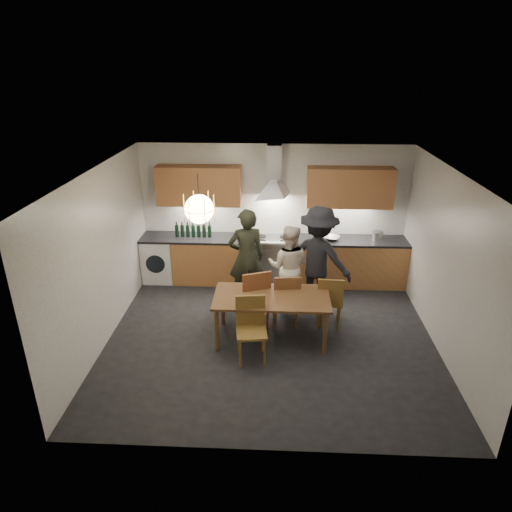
{
  "coord_description": "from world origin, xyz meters",
  "views": [
    {
      "loc": [
        0.07,
        -6.04,
        3.99
      ],
      "look_at": [
        -0.24,
        0.4,
        1.2
      ],
      "focal_mm": 32.0,
      "sensor_mm": 36.0,
      "label": 1
    }
  ],
  "objects_px": {
    "chair_back_left": "(255,295)",
    "person_left": "(247,257)",
    "mixing_bowl": "(332,238)",
    "stock_pot": "(377,236)",
    "wine_bottles": "(193,229)",
    "person_mid": "(289,267)",
    "chair_front": "(251,324)",
    "person_right": "(318,258)",
    "dining_table": "(272,301)"
  },
  "relations": [
    {
      "from": "chair_back_left",
      "to": "person_right",
      "type": "distance_m",
      "value": 1.32
    },
    {
      "from": "person_right",
      "to": "wine_bottles",
      "type": "height_order",
      "value": "person_right"
    },
    {
      "from": "person_left",
      "to": "person_right",
      "type": "xyz_separation_m",
      "value": [
        1.21,
        -0.08,
        0.04
      ]
    },
    {
      "from": "person_left",
      "to": "stock_pot",
      "type": "bearing_deg",
      "value": -174.09
    },
    {
      "from": "dining_table",
      "to": "person_right",
      "type": "xyz_separation_m",
      "value": [
        0.76,
        1.06,
        0.26
      ]
    },
    {
      "from": "chair_back_left",
      "to": "person_mid",
      "type": "distance_m",
      "value": 0.93
    },
    {
      "from": "stock_pot",
      "to": "wine_bottles",
      "type": "relative_size",
      "value": 0.29
    },
    {
      "from": "mixing_bowl",
      "to": "stock_pot",
      "type": "distance_m",
      "value": 0.85
    },
    {
      "from": "person_mid",
      "to": "mixing_bowl",
      "type": "height_order",
      "value": "person_mid"
    },
    {
      "from": "person_mid",
      "to": "person_right",
      "type": "bearing_deg",
      "value": -169.05
    },
    {
      "from": "chair_back_left",
      "to": "mixing_bowl",
      "type": "height_order",
      "value": "chair_back_left"
    },
    {
      "from": "chair_front",
      "to": "person_mid",
      "type": "bearing_deg",
      "value": 62.46
    },
    {
      "from": "person_right",
      "to": "dining_table",
      "type": "bearing_deg",
      "value": 79.37
    },
    {
      "from": "chair_front",
      "to": "person_right",
      "type": "relative_size",
      "value": 0.52
    },
    {
      "from": "person_left",
      "to": "wine_bottles",
      "type": "height_order",
      "value": "person_left"
    },
    {
      "from": "wine_bottles",
      "to": "dining_table",
      "type": "bearing_deg",
      "value": -52.55
    },
    {
      "from": "chair_back_left",
      "to": "stock_pot",
      "type": "distance_m",
      "value": 2.81
    },
    {
      "from": "person_left",
      "to": "mixing_bowl",
      "type": "xyz_separation_m",
      "value": [
        1.53,
        0.81,
        0.07
      ]
    },
    {
      "from": "chair_front",
      "to": "person_left",
      "type": "relative_size",
      "value": 0.54
    },
    {
      "from": "chair_front",
      "to": "stock_pot",
      "type": "bearing_deg",
      "value": 40.66
    },
    {
      "from": "chair_back_left",
      "to": "person_left",
      "type": "xyz_separation_m",
      "value": [
        -0.18,
        0.83,
        0.28
      ]
    },
    {
      "from": "chair_front",
      "to": "person_left",
      "type": "distance_m",
      "value": 1.66
    },
    {
      "from": "mixing_bowl",
      "to": "dining_table",
      "type": "bearing_deg",
      "value": -119.0
    },
    {
      "from": "chair_back_left",
      "to": "person_left",
      "type": "height_order",
      "value": "person_left"
    },
    {
      "from": "mixing_bowl",
      "to": "stock_pot",
      "type": "bearing_deg",
      "value": 4.49
    },
    {
      "from": "dining_table",
      "to": "stock_pot",
      "type": "xyz_separation_m",
      "value": [
        1.93,
        2.02,
        0.32
      ]
    },
    {
      "from": "person_mid",
      "to": "chair_front",
      "type": "bearing_deg",
      "value": 80.53
    },
    {
      "from": "dining_table",
      "to": "person_left",
      "type": "xyz_separation_m",
      "value": [
        -0.45,
        1.14,
        0.22
      ]
    },
    {
      "from": "chair_front",
      "to": "stock_pot",
      "type": "height_order",
      "value": "stock_pot"
    },
    {
      "from": "chair_back_left",
      "to": "stock_pot",
      "type": "height_order",
      "value": "stock_pot"
    },
    {
      "from": "wine_bottles",
      "to": "mixing_bowl",
      "type": "bearing_deg",
      "value": -0.67
    },
    {
      "from": "stock_pot",
      "to": "chair_back_left",
      "type": "bearing_deg",
      "value": -142.2
    },
    {
      "from": "mixing_bowl",
      "to": "stock_pot",
      "type": "relative_size",
      "value": 1.38
    },
    {
      "from": "person_left",
      "to": "person_mid",
      "type": "relative_size",
      "value": 1.17
    },
    {
      "from": "dining_table",
      "to": "mixing_bowl",
      "type": "bearing_deg",
      "value": 61.11
    },
    {
      "from": "person_right",
      "to": "stock_pot",
      "type": "bearing_deg",
      "value": -115.82
    },
    {
      "from": "dining_table",
      "to": "person_left",
      "type": "height_order",
      "value": "person_left"
    },
    {
      "from": "dining_table",
      "to": "wine_bottles",
      "type": "distance_m",
      "value": 2.53
    },
    {
      "from": "chair_back_left",
      "to": "person_left",
      "type": "relative_size",
      "value": 0.59
    },
    {
      "from": "stock_pot",
      "to": "person_right",
      "type": "bearing_deg",
      "value": -140.77
    },
    {
      "from": "chair_back_left",
      "to": "mixing_bowl",
      "type": "xyz_separation_m",
      "value": [
        1.35,
        1.64,
        0.35
      ]
    },
    {
      "from": "chair_front",
      "to": "mixing_bowl",
      "type": "relative_size",
      "value": 3.39
    },
    {
      "from": "person_mid",
      "to": "stock_pot",
      "type": "height_order",
      "value": "person_mid"
    },
    {
      "from": "mixing_bowl",
      "to": "wine_bottles",
      "type": "distance_m",
      "value": 2.6
    },
    {
      "from": "person_left",
      "to": "person_right",
      "type": "bearing_deg",
      "value": 162.0
    },
    {
      "from": "chair_front",
      "to": "person_right",
      "type": "height_order",
      "value": "person_right"
    },
    {
      "from": "chair_front",
      "to": "person_right",
      "type": "xyz_separation_m",
      "value": [
        1.04,
        1.53,
        0.37
      ]
    },
    {
      "from": "person_mid",
      "to": "mixing_bowl",
      "type": "relative_size",
      "value": 5.35
    },
    {
      "from": "person_mid",
      "to": "person_right",
      "type": "height_order",
      "value": "person_right"
    },
    {
      "from": "chair_back_left",
      "to": "person_mid",
      "type": "xyz_separation_m",
      "value": [
        0.54,
        0.75,
        0.16
      ]
    }
  ]
}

